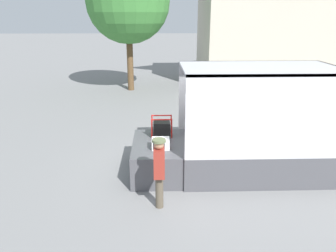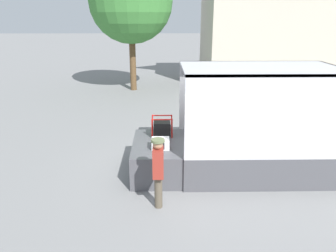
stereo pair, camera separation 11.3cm
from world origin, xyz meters
TOP-DOWN VIEW (x-y plane):
  - ground_plane at (0.00, 0.00)m, footprint 160.00×160.00m
  - box_truck at (3.48, 0.00)m, footprint 6.05×2.36m
  - tailgate_deck at (-0.67, 0.00)m, footprint 1.34×2.24m
  - microwave at (-0.57, -0.40)m, footprint 0.46×0.38m
  - portable_generator at (-0.51, 0.58)m, footprint 0.60×0.45m
  - worker_person at (-0.61, -1.82)m, footprint 0.30×0.44m
  - house_backdrop at (6.55, 13.50)m, footprint 8.89×6.36m
  - street_tree at (-2.22, 10.93)m, footprint 4.63×4.63m

SIDE VIEW (x-z plane):
  - ground_plane at x=0.00m, z-range 0.00..0.00m
  - tailgate_deck at x=-0.67m, z-range 0.00..0.87m
  - box_truck at x=3.48m, z-range -0.56..2.38m
  - microwave at x=-0.57m, z-range 0.87..1.14m
  - worker_person at x=-0.61m, z-range 0.19..1.85m
  - portable_generator at x=-0.51m, z-range 0.80..1.37m
  - house_backdrop at x=6.55m, z-range 0.09..9.38m
  - street_tree at x=-2.22m, z-range 1.32..8.60m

